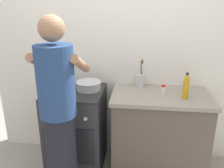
# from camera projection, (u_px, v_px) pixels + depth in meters

# --- Properties ---
(back_wall) EXTENTS (3.20, 0.10, 2.50)m
(back_wall) POSITION_uv_depth(u_px,v_px,m) (129.00, 53.00, 2.62)
(back_wall) COLOR silver
(back_wall) RESTS_ON ground
(countertop) EXTENTS (1.00, 0.60, 0.90)m
(countertop) POSITION_uv_depth(u_px,v_px,m) (158.00, 133.00, 2.52)
(countertop) COLOR brown
(countertop) RESTS_ON ground
(stove_range) EXTENTS (0.60, 0.62, 0.90)m
(stove_range) POSITION_uv_depth(u_px,v_px,m) (77.00, 128.00, 2.61)
(stove_range) COLOR #2D2D33
(stove_range) RESTS_ON ground
(pot) EXTENTS (0.26, 0.19, 0.13)m
(pot) POSITION_uv_depth(u_px,v_px,m) (62.00, 84.00, 2.48)
(pot) COLOR #B2B2B7
(pot) RESTS_ON stove_range
(mixing_bowl) EXTENTS (0.28, 0.28, 0.09)m
(mixing_bowl) POSITION_uv_depth(u_px,v_px,m) (89.00, 85.00, 2.48)
(mixing_bowl) COLOR #B7B7BC
(mixing_bowl) RESTS_ON stove_range
(utensil_crock) EXTENTS (0.10, 0.10, 0.32)m
(utensil_crock) POSITION_uv_depth(u_px,v_px,m) (140.00, 79.00, 2.56)
(utensil_crock) COLOR silver
(utensil_crock) RESTS_ON countertop
(spice_bottle) EXTENTS (0.04, 0.04, 0.09)m
(spice_bottle) POSITION_uv_depth(u_px,v_px,m) (163.00, 89.00, 2.38)
(spice_bottle) COLOR silver
(spice_bottle) RESTS_ON countertop
(oil_bottle) EXTENTS (0.06, 0.06, 0.25)m
(oil_bottle) POSITION_uv_depth(u_px,v_px,m) (186.00, 88.00, 2.24)
(oil_bottle) COLOR gold
(oil_bottle) RESTS_ON countertop
(person) EXTENTS (0.41, 0.50, 1.70)m
(person) POSITION_uv_depth(u_px,v_px,m) (59.00, 119.00, 1.95)
(person) COLOR black
(person) RESTS_ON ground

